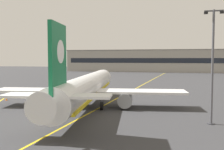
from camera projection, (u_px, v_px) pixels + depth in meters
The scene contains 7 objects.
ground_plane at pixel (65, 136), 26.59m from camera, with size 400.00×400.00×0.00m, color #353538.
taxiway_centreline at pixel (123, 95), 55.64m from camera, with size 0.30×180.00×0.01m, color yellow.
airliner_foreground at pixel (88, 87), 41.74m from camera, with size 32.36×41.42×11.65m.
apron_lamp_post at pixel (212, 65), 30.89m from camera, with size 2.24×0.90×13.92m.
safety_cone_by_nose_gear at pixel (118, 93), 57.90m from camera, with size 0.44×0.44×0.55m.
safety_cone_by_port_wing at pixel (6, 99), 49.07m from camera, with size 0.44×0.44×0.55m.
terminal_building at pixel (172, 61), 149.25m from camera, with size 128.05×12.40×13.18m.
Camera 1 is at (11.04, -24.16, 8.10)m, focal length 40.87 mm.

